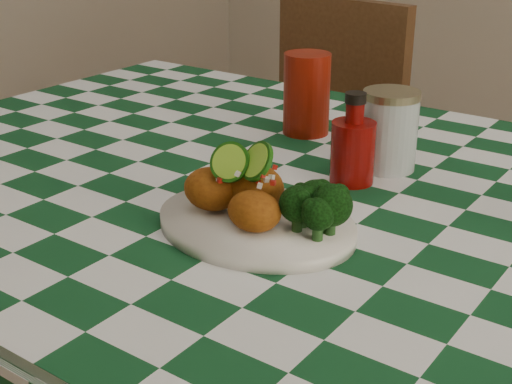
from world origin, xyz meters
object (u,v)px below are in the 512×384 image
Objects in this scene: fried_chicken_pile at (249,182)px; ketchup_bottle at (353,138)px; red_tumbler at (307,94)px; wooden_chair_left at (294,178)px; mason_jar at (389,130)px; plate at (256,224)px.

ketchup_bottle is at bearing 82.31° from fried_chicken_pile.
wooden_chair_left is at bearing 124.30° from red_tumbler.
wooden_chair_left reaches higher than fried_chicken_pile.
wooden_chair_left is at bearing 119.04° from fried_chicken_pile.
mason_jar is (0.20, -0.08, -0.01)m from red_tumbler.
fried_chicken_pile is 1.16× the size of mason_jar.
wooden_chair_left is (-0.53, 0.55, -0.38)m from mason_jar.
wooden_chair_left is at bearing 119.59° from plate.
mason_jar is at bearing 83.10° from plate.
plate is 0.23m from ketchup_bottle.
mason_jar is at bearing -38.92° from wooden_chair_left.
red_tumbler is 1.15× the size of mason_jar.
mason_jar is (0.02, 0.09, -0.01)m from ketchup_bottle.
red_tumbler is (-0.17, 0.39, 0.07)m from plate.
wooden_chair_left is (-0.51, 0.64, -0.39)m from ketchup_bottle.
ketchup_bottle is (0.02, 0.22, 0.06)m from plate.
plate is 1.05m from wooden_chair_left.
wooden_chair_left is at bearing 128.58° from ketchup_bottle.
ketchup_bottle is 0.15× the size of wooden_chair_left.
fried_chicken_pile is 0.31m from mason_jar.
ketchup_bottle is 1.10× the size of mason_jar.
mason_jar is at bearing 81.14° from fried_chicken_pile.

